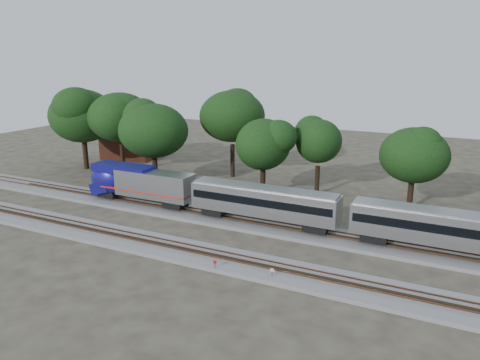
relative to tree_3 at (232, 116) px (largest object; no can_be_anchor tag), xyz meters
The scene contains 14 objects.
ground 28.14m from the tree_3, 69.90° to the right, with size 160.00×160.00×0.00m, color #383328.
track_far 22.94m from the tree_3, 64.24° to the right, with size 160.00×5.00×0.73m.
track_near 31.66m from the tree_3, 72.51° to the right, with size 160.00×5.00×0.73m.
switch_stand_red 35.29m from the tree_3, 65.58° to the right, with size 0.36×0.07×1.14m.
switch_stand_white 37.11m from the tree_3, 57.44° to the right, with size 0.37×0.11×1.16m.
switch_lever 35.78m from the tree_3, 61.75° to the right, with size 0.50×0.30×0.30m, color #512D19.
brick_building 25.16m from the tree_3, behind, with size 10.63×8.26×4.64m.
tree_0 25.85m from the tree_3, 165.92° to the right, with size 9.22×9.22×13.00m.
tree_1 18.39m from the tree_3, 161.67° to the right, with size 9.40×9.40×13.25m.
tree_2 12.72m from the tree_3, 128.73° to the right, with size 8.43×8.43×11.88m.
tree_3 is the anchor object (origin of this frame).
tree_4 11.73m from the tree_3, 41.54° to the right, with size 7.40×7.40×10.44m.
tree_5 15.69m from the tree_3, 13.42° to the right, with size 7.71×7.71×10.87m.
tree_6 28.11m from the tree_3, ahead, with size 7.10×7.10×10.01m.
Camera 1 is at (24.19, -40.03, 19.13)m, focal length 35.00 mm.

